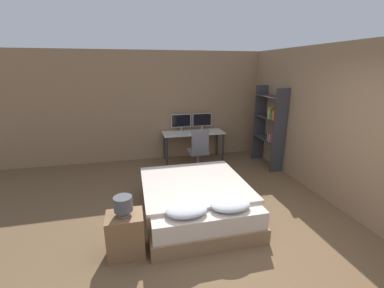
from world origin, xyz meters
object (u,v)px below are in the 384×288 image
desk (193,136)px  computer_mouse (207,132)px  bookshelf (271,124)px  bed (196,200)px  monitor_right (202,120)px  bedside_lamp (123,204)px  keyboard (195,133)px  office_chair (199,154)px  monitor_left (181,121)px  nightstand (126,235)px

desk → computer_mouse: (0.29, -0.19, 0.11)m
desk → bookshelf: bearing=-27.8°
bed → monitor_right: bearing=72.6°
bedside_lamp → computer_mouse: bearing=57.2°
keyboard → office_chair: office_chair is taller
bedside_lamp → bookshelf: size_ratio=0.13×
desk → keyboard: 0.21m
bedside_lamp → monitor_left: (1.39, 3.41, 0.27)m
bed → monitor_right: size_ratio=3.87×
bed → computer_mouse: computer_mouse is taller
monitor_right → keyboard: (-0.28, -0.38, -0.24)m
bed → office_chair: (0.53, 1.82, 0.12)m
monitor_right → bookshelf: 1.74m
bedside_lamp → desk: (1.66, 3.22, -0.07)m
computer_mouse → desk: bearing=147.6°
computer_mouse → office_chair: (-0.34, -0.53, -0.37)m
computer_mouse → bookshelf: bookshelf is taller
computer_mouse → bedside_lamp: bearing=-122.8°
keyboard → bedside_lamp: bearing=-118.7°
desk → monitor_left: monitor_left is taller
keyboard → computer_mouse: computer_mouse is taller
monitor_left → desk: bearing=-34.5°
desk → office_chair: office_chair is taller
nightstand → desk: 3.65m
bedside_lamp → monitor_right: (1.94, 3.41, 0.27)m
bookshelf → monitor_right: bearing=142.4°
keyboard → bookshelf: (1.65, -0.69, 0.30)m
nightstand → monitor_right: 3.99m
desk → monitor_left: (-0.28, 0.19, 0.34)m
bedside_lamp → desk: bedside_lamp is taller
bedside_lamp → office_chair: size_ratio=0.25×
bookshelf → office_chair: bearing=174.7°
bed → bookshelf: (2.23, 1.66, 0.78)m
keyboard → desk: bearing=90.0°
computer_mouse → bookshelf: bearing=-26.8°
bed → desk: desk is taller
bed → keyboard: keyboard is taller
bedside_lamp → monitor_right: bearing=60.4°
bed → office_chair: bearing=73.9°
office_chair → bed: bearing=-106.1°
computer_mouse → bookshelf: (1.36, -0.69, 0.29)m
bed → monitor_right: monitor_right is taller
bed → nightstand: 1.29m
nightstand → desk: desk is taller
bedside_lamp → keyboard: 3.46m
office_chair → keyboard: bearing=84.4°
office_chair → desk: bearing=85.9°
office_chair → bookshelf: (1.70, -0.16, 0.67)m
bed → desk: 2.63m
bedside_lamp → monitor_left: 3.70m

